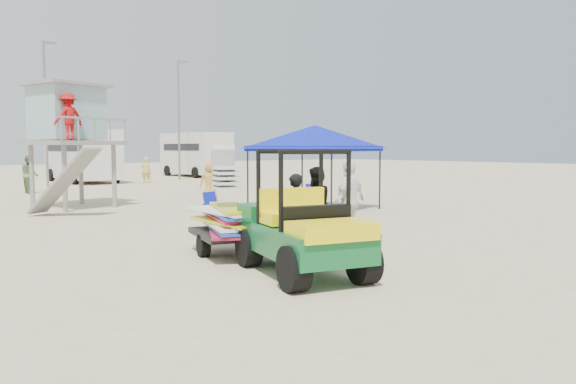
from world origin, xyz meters
TOP-DOWN VIEW (x-y plane):
  - ground at (0.00, 0.00)m, footprint 140.00×140.00m
  - utility_cart at (-0.28, 1.66)m, footprint 2.07×3.03m
  - surf_trailer at (-0.27, 4.00)m, footprint 1.63×2.34m
  - man_left at (1.24, 3.70)m, footprint 0.62×0.44m
  - man_mid at (2.09, 3.95)m, footprint 1.02×0.92m
  - man_right at (2.94, 3.70)m, footprint 1.17×0.66m
  - lifeguard_tower at (0.30, 15.08)m, footprint 3.33×3.33m
  - canopy_blue at (6.55, 8.87)m, footprint 4.24×4.24m
  - beach_chair_b at (3.76, 11.10)m, footprint 0.64×0.68m
  - beach_chair_c at (9.45, 12.15)m, footprint 0.69×0.76m
  - rv_mid_right at (6.00, 29.99)m, footprint 2.64×7.00m
  - rv_far_right at (15.00, 31.49)m, footprint 2.64×6.60m
  - light_pole_left at (3.00, 27.00)m, footprint 0.14×0.14m
  - light_pole_right at (12.00, 28.50)m, footprint 0.14×0.14m
  - distant_beachgoers at (-0.12, 18.94)m, footprint 15.82×13.71m

SIDE VIEW (x-z plane):
  - ground at x=0.00m, z-range 0.00..0.00m
  - beach_chair_b at x=3.76m, z-range -0.01..0.63m
  - beach_chair_c at x=9.45m, z-range -0.01..0.63m
  - surf_trailer at x=-0.27m, z-range -0.18..1.78m
  - man_left at x=1.24m, z-range 0.00..1.61m
  - distant_beachgoers at x=-0.12m, z-range -0.06..1.76m
  - man_mid at x=2.09m, z-range 0.00..1.74m
  - man_right at x=2.94m, z-range 0.00..1.88m
  - utility_cart at x=-0.28m, z-range -0.07..2.03m
  - rv_far_right at x=15.00m, z-range 0.17..3.42m
  - rv_mid_right at x=6.00m, z-range 0.17..3.42m
  - canopy_blue at x=6.55m, z-range 1.12..4.45m
  - lifeguard_tower at x=0.30m, z-range 1.06..5.40m
  - light_pole_left at x=3.00m, z-range 0.00..8.00m
  - light_pole_right at x=12.00m, z-range 0.00..8.00m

